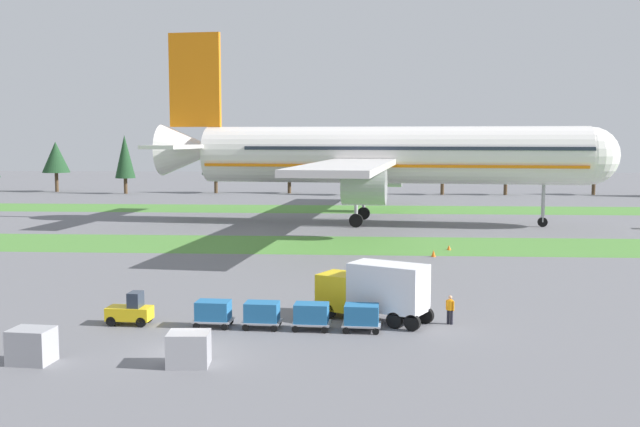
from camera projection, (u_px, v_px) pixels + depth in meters
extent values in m
plane|color=slate|center=(187.00, 352.00, 37.94)|extent=(400.00, 400.00, 0.00)
cube|color=#4C8438|center=(276.00, 244.00, 76.14)|extent=(320.00, 13.04, 0.01)
cube|color=#4C8438|center=(306.00, 209.00, 113.95)|extent=(320.00, 13.04, 0.01)
cylinder|color=silver|center=(391.00, 155.00, 93.36)|extent=(48.96, 12.33, 7.24)
sphere|color=silver|center=(590.00, 156.00, 89.33)|extent=(7.09, 7.09, 7.09)
cone|color=silver|center=(192.00, 150.00, 97.73)|extent=(8.96, 7.71, 6.87)
cube|color=orange|center=(391.00, 165.00, 93.49)|extent=(47.80, 12.35, 0.36)
cube|color=#283342|center=(415.00, 148.00, 92.78)|extent=(43.09, 11.78, 0.44)
cube|color=silver|center=(381.00, 157.00, 113.41)|extent=(11.09, 33.14, 0.65)
cylinder|color=#A3A3A8|center=(386.00, 174.00, 108.69)|extent=(5.12, 4.46, 3.98)
cube|color=silver|center=(348.00, 167.00, 74.44)|extent=(11.09, 33.14, 0.65)
cylinder|color=#A3A3A8|center=(364.00, 187.00, 79.28)|extent=(5.12, 4.46, 3.98)
cube|color=silver|center=(215.00, 145.00, 105.50)|extent=(5.53, 12.21, 0.46)
cube|color=silver|center=(174.00, 147.00, 89.65)|extent=(5.53, 12.21, 0.46)
cube|color=orange|center=(195.00, 80.00, 96.68)|extent=(6.96, 1.51, 12.30)
cylinder|color=#A3A3A8|center=(543.00, 193.00, 90.70)|extent=(0.44, 0.44, 7.18)
cylinder|color=black|center=(543.00, 222.00, 91.07)|extent=(1.24, 0.54, 1.20)
cylinder|color=#A3A3A8|center=(364.00, 188.00, 98.75)|extent=(0.44, 0.44, 6.93)
cylinder|color=black|center=(364.00, 213.00, 99.10)|extent=(1.75, 0.77, 1.70)
cylinder|color=#A3A3A8|center=(356.00, 193.00, 90.23)|extent=(0.44, 0.44, 6.93)
cylinder|color=black|center=(356.00, 220.00, 90.59)|extent=(1.75, 0.77, 1.70)
cube|color=yellow|center=(129.00, 313.00, 43.46)|extent=(2.66, 1.43, 0.77)
cube|color=#283342|center=(135.00, 299.00, 43.33)|extent=(0.75, 1.13, 0.90)
cylinder|color=black|center=(111.00, 321.00, 43.05)|extent=(0.61, 0.23, 0.60)
cylinder|color=black|center=(118.00, 317.00, 44.14)|extent=(0.61, 0.23, 0.60)
cylinder|color=black|center=(141.00, 322.00, 42.85)|extent=(0.61, 0.23, 0.60)
cylinder|color=black|center=(148.00, 318.00, 43.94)|extent=(0.61, 0.23, 0.60)
cube|color=#A3A3A8|center=(213.00, 320.00, 42.92)|extent=(2.27, 1.61, 0.10)
cube|color=#23669E|center=(213.00, 310.00, 42.86)|extent=(2.00, 1.42, 1.10)
cylinder|color=black|center=(196.00, 326.00, 42.35)|extent=(0.41, 0.14, 0.40)
cylinder|color=black|center=(203.00, 320.00, 43.71)|extent=(0.41, 0.14, 0.40)
cylinder|color=black|center=(225.00, 327.00, 42.17)|extent=(0.41, 0.14, 0.40)
cylinder|color=black|center=(230.00, 321.00, 43.53)|extent=(0.41, 0.14, 0.40)
cube|color=#A3A3A8|center=(262.00, 322.00, 42.60)|extent=(2.27, 1.61, 0.10)
cube|color=#23669E|center=(262.00, 311.00, 42.54)|extent=(2.00, 1.42, 1.10)
cylinder|color=black|center=(245.00, 328.00, 42.03)|extent=(0.41, 0.14, 0.40)
cylinder|color=black|center=(250.00, 322.00, 43.39)|extent=(0.41, 0.14, 0.40)
cylinder|color=black|center=(274.00, 328.00, 41.84)|extent=(0.41, 0.14, 0.40)
cylinder|color=black|center=(278.00, 322.00, 43.21)|extent=(0.41, 0.14, 0.40)
cube|color=#A3A3A8|center=(311.00, 323.00, 42.28)|extent=(2.27, 1.61, 0.10)
cube|color=#23669E|center=(311.00, 313.00, 42.21)|extent=(2.00, 1.42, 1.10)
cylinder|color=black|center=(295.00, 329.00, 41.71)|extent=(0.41, 0.14, 0.40)
cylinder|color=black|center=(299.00, 323.00, 43.07)|extent=(0.41, 0.14, 0.40)
cylinder|color=black|center=(325.00, 330.00, 41.52)|extent=(0.41, 0.14, 0.40)
cylinder|color=black|center=(327.00, 324.00, 42.89)|extent=(0.41, 0.14, 0.40)
cube|color=#A3A3A8|center=(362.00, 324.00, 41.95)|extent=(2.27, 1.61, 0.10)
cube|color=#23669E|center=(362.00, 314.00, 41.89)|extent=(2.00, 1.42, 1.10)
cylinder|color=black|center=(346.00, 331.00, 41.39)|extent=(0.41, 0.14, 0.40)
cylinder|color=black|center=(348.00, 324.00, 42.75)|extent=(0.41, 0.14, 0.40)
cylinder|color=black|center=(376.00, 331.00, 41.20)|extent=(0.41, 0.14, 0.40)
cylinder|color=black|center=(377.00, 325.00, 42.56)|extent=(0.41, 0.14, 0.40)
cube|color=yellow|center=(339.00, 291.00, 45.50)|extent=(3.01, 3.05, 2.20)
cube|color=#283342|center=(325.00, 282.00, 46.00)|extent=(1.02, 1.88, 0.97)
cube|color=silver|center=(388.00, 287.00, 43.73)|extent=(5.05, 4.11, 2.80)
cylinder|color=black|center=(328.00, 311.00, 44.88)|extent=(0.99, 0.71, 0.96)
cylinder|color=black|center=(344.00, 305.00, 46.58)|extent=(0.99, 0.71, 0.96)
cylinder|color=black|center=(394.00, 320.00, 42.60)|extent=(0.99, 0.71, 0.96)
cylinder|color=black|center=(409.00, 313.00, 44.30)|extent=(0.99, 0.71, 0.96)
cylinder|color=black|center=(412.00, 323.00, 42.02)|extent=(0.99, 0.71, 0.96)
cylinder|color=black|center=(426.00, 315.00, 43.73)|extent=(0.99, 0.71, 0.96)
cylinder|color=black|center=(448.00, 317.00, 43.64)|extent=(0.18, 0.18, 0.85)
cylinder|color=black|center=(451.00, 317.00, 43.50)|extent=(0.18, 0.18, 0.85)
cylinder|color=orange|center=(450.00, 305.00, 43.49)|extent=(0.36, 0.36, 0.62)
sphere|color=tan|center=(450.00, 297.00, 43.45)|extent=(0.24, 0.24, 0.24)
cylinder|color=orange|center=(447.00, 305.00, 43.65)|extent=(0.10, 0.10, 0.58)
cylinder|color=orange|center=(453.00, 306.00, 43.35)|extent=(0.10, 0.10, 0.58)
cube|color=#A3A3A8|center=(32.00, 346.00, 35.99)|extent=(2.13, 1.77, 1.73)
cube|color=#A3A3A8|center=(189.00, 349.00, 35.61)|extent=(2.11, 1.74, 1.65)
cone|color=orange|center=(449.00, 248.00, 72.34)|extent=(0.44, 0.44, 0.48)
cone|color=orange|center=(433.00, 253.00, 68.21)|extent=(0.44, 0.44, 0.64)
cylinder|color=#4C3823|center=(57.00, 182.00, 150.02)|extent=(0.70, 0.70, 3.96)
cone|color=#1E4223|center=(56.00, 157.00, 149.49)|extent=(5.55, 5.55, 6.29)
cylinder|color=#4C3823|center=(126.00, 186.00, 144.86)|extent=(0.70, 0.70, 3.12)
cone|color=#1E4223|center=(125.00, 156.00, 144.26)|extent=(3.96, 3.96, 8.52)
cylinder|color=#4C3823|center=(216.00, 184.00, 146.50)|extent=(0.70, 0.70, 3.75)
cone|color=#1E4223|center=(215.00, 155.00, 145.90)|extent=(5.59, 5.59, 7.83)
cylinder|color=#4C3823|center=(289.00, 187.00, 145.99)|extent=(0.70, 0.70, 2.70)
cone|color=#1E4223|center=(289.00, 162.00, 145.48)|extent=(4.68, 4.68, 7.14)
cylinder|color=#4C3823|center=(356.00, 185.00, 141.10)|extent=(0.70, 0.70, 3.95)
cone|color=#1E4223|center=(356.00, 154.00, 140.49)|extent=(4.83, 4.83, 7.82)
cylinder|color=#4C3823|center=(442.00, 186.00, 142.16)|extent=(0.70, 0.70, 3.49)
cone|color=#1E4223|center=(443.00, 162.00, 141.68)|extent=(4.53, 4.53, 5.93)
cylinder|color=#4C3823|center=(505.00, 186.00, 141.75)|extent=(0.70, 0.70, 3.41)
cone|color=#1E4223|center=(506.00, 162.00, 141.26)|extent=(4.53, 4.53, 6.09)
cylinder|color=#4C3823|center=(594.00, 185.00, 141.84)|extent=(0.70, 0.70, 3.76)
cone|color=#1E4223|center=(595.00, 162.00, 141.38)|extent=(5.15, 5.15, 5.17)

